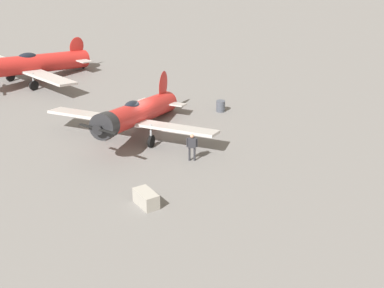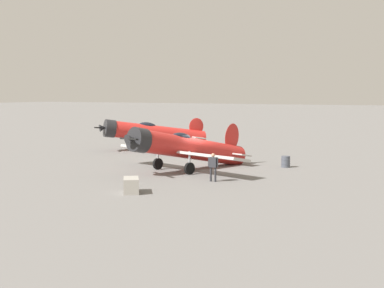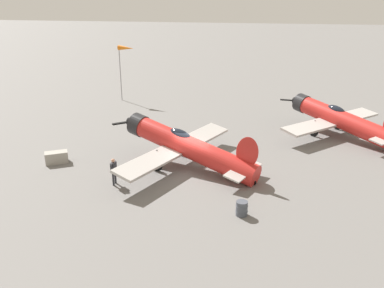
# 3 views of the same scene
# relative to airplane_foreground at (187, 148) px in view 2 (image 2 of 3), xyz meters

# --- Properties ---
(ground_plane) EXTENTS (400.00, 400.00, 0.00)m
(ground_plane) POSITION_rel_airplane_foreground_xyz_m (0.47, -0.16, -1.55)
(ground_plane) COLOR slate
(airplane_foreground) EXTENTS (11.04, 11.51, 3.37)m
(airplane_foreground) POSITION_rel_airplane_foreground_xyz_m (0.00, 0.00, 0.00)
(airplane_foreground) COLOR red
(airplane_foreground) RESTS_ON ground_plane
(airplane_mid_apron) EXTENTS (9.94, 9.66, 3.00)m
(airplane_mid_apron) POSITION_rel_airplane_foreground_xyz_m (10.76, 9.69, -0.03)
(airplane_mid_apron) COLOR red
(airplane_mid_apron) RESTS_ON ground_plane
(ground_crew_mechanic) EXTENTS (0.24, 0.67, 1.73)m
(ground_crew_mechanic) POSITION_rel_airplane_foreground_xyz_m (-3.61, -3.82, -0.50)
(ground_crew_mechanic) COLOR #2D2D33
(ground_crew_mechanic) RESTS_ON ground_plane
(equipment_crate) EXTENTS (1.74, 1.55, 0.82)m
(equipment_crate) POSITION_rel_airplane_foreground_xyz_m (-9.14, -1.60, -1.14)
(equipment_crate) COLOR #9E998E
(equipment_crate) RESTS_ON ground_plane
(fuel_drum) EXTENTS (0.67, 0.67, 0.82)m
(fuel_drum) POSITION_rel_airplane_foreground_xyz_m (4.67, -5.61, -1.14)
(fuel_drum) COLOR #474C56
(fuel_drum) RESTS_ON ground_plane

